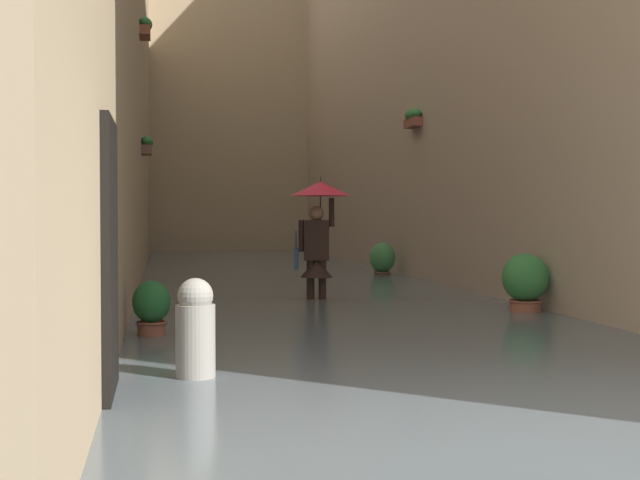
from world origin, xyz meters
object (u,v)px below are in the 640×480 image
potted_plant_mid_left (382,261)px  potted_plant_near_left (525,285)px  person_wading (318,222)px  mooring_bollard (196,342)px  potted_plant_near_right (151,313)px

potted_plant_mid_left → potted_plant_near_left: potted_plant_near_left is taller
person_wading → potted_plant_near_left: (-2.42, 2.11, -0.83)m
potted_plant_near_left → mooring_bollard: (4.50, 3.94, -0.07)m
potted_plant_near_left → person_wading: bearing=-41.1°
person_wading → potted_plant_near_right: (2.45, 3.54, -0.94)m
person_wading → potted_plant_near_right: person_wading is taller
person_wading → potted_plant_mid_left: (-2.31, -5.07, -0.89)m
potted_plant_near_left → potted_plant_mid_left: bearing=-89.1°
potted_plant_mid_left → potted_plant_near_right: size_ratio=1.12×
person_wading → mooring_bollard: person_wading is taller
potted_plant_near_left → potted_plant_near_right: size_ratio=1.23×
potted_plant_near_right → mooring_bollard: mooring_bollard is taller
potted_plant_near_right → mooring_bollard: size_ratio=0.80×
person_wading → potted_plant_near_left: size_ratio=2.10×
potted_plant_mid_left → person_wading: bearing=65.5°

